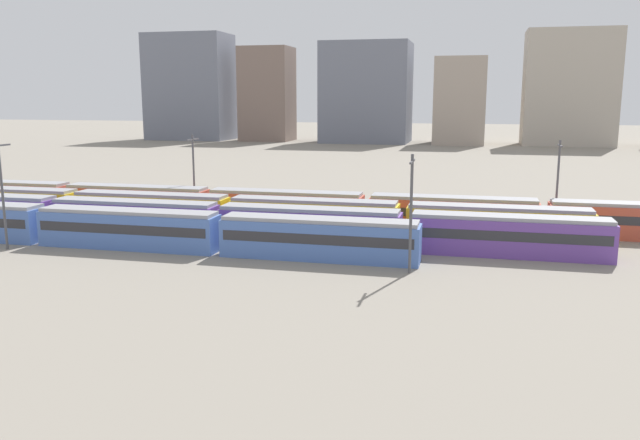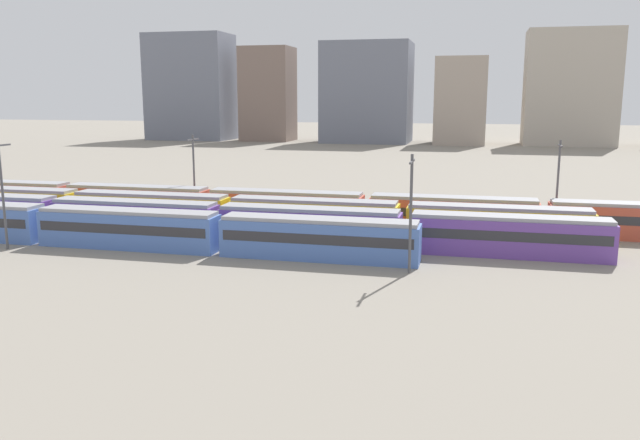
# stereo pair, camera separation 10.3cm
# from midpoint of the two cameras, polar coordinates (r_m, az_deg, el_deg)

# --- Properties ---
(ground_plane) EXTENTS (600.00, 600.00, 0.00)m
(ground_plane) POSITION_cam_midpoint_polar(r_m,az_deg,el_deg) (80.76, -23.91, -0.38)
(ground_plane) COLOR gray
(train_track_0) EXTENTS (55.80, 3.06, 3.75)m
(train_track_0) POSITION_cam_midpoint_polar(r_m,az_deg,el_deg) (64.94, -16.55, -0.71)
(train_track_0) COLOR #4C70BC
(train_track_0) RESTS_ON ground_plane
(train_track_1) EXTENTS (74.70, 3.06, 3.75)m
(train_track_1) POSITION_cam_midpoint_polar(r_m,az_deg,el_deg) (66.38, -8.92, -0.15)
(train_track_1) COLOR #6B429E
(train_track_1) RESTS_ON ground_plane
(train_track_2) EXTENTS (74.70, 3.06, 3.75)m
(train_track_2) POSITION_cam_midpoint_polar(r_m,az_deg,el_deg) (71.44, -7.98, 0.65)
(train_track_2) COLOR yellow
(train_track_2) RESTS_ON ground_plane
(train_track_3) EXTENTS (112.50, 3.06, 3.75)m
(train_track_3) POSITION_cam_midpoint_polar(r_m,az_deg,el_deg) (72.65, 4.08, 0.89)
(train_track_3) COLOR #BC4C38
(train_track_3) RESTS_ON ground_plane
(catenary_pole_0) EXTENTS (0.24, 3.20, 10.50)m
(catenary_pole_0) POSITION_cam_midpoint_polar(r_m,az_deg,el_deg) (67.98, -26.25, 2.45)
(catenary_pole_0) COLOR #4C4C51
(catenary_pole_0) RESTS_ON ground_plane
(catenary_pole_1) EXTENTS (0.24, 3.20, 9.84)m
(catenary_pole_1) POSITION_cam_midpoint_polar(r_m,az_deg,el_deg) (74.43, 20.16, 3.27)
(catenary_pole_1) COLOR #4C4C51
(catenary_pole_1) RESTS_ON ground_plane
(catenary_pole_2) EXTENTS (0.24, 3.20, 9.85)m
(catenary_pole_2) POSITION_cam_midpoint_polar(r_m,az_deg,el_deg) (53.15, 7.97, 1.07)
(catenary_pole_2) COLOR #4C4C51
(catenary_pole_2) RESTS_ON ground_plane
(catenary_pole_3) EXTENTS (0.24, 3.20, 9.84)m
(catenary_pole_3) POSITION_cam_midpoint_polar(r_m,az_deg,el_deg) (81.41, -11.10, 4.32)
(catenary_pole_3) COLOR #4C4C51
(catenary_pole_3) RESTS_ON ground_plane
(distant_building_0) EXTENTS (27.23, 16.77, 35.11)m
(distant_building_0) POSITION_cam_midpoint_polar(r_m,az_deg,el_deg) (228.29, -11.40, 11.39)
(distant_building_0) COLOR slate
(distant_building_0) RESTS_ON ground_plane
(distant_building_1) EXTENTS (16.24, 13.81, 30.41)m
(distant_building_1) POSITION_cam_midpoint_polar(r_m,az_deg,el_deg) (218.26, -4.68, 10.98)
(distant_building_1) COLOR #7A665B
(distant_building_1) RESTS_ON ground_plane
(distant_building_2) EXTENTS (27.43, 20.21, 31.27)m
(distant_building_2) POSITION_cam_midpoint_polar(r_m,az_deg,el_deg) (210.37, 4.12, 11.11)
(distant_building_2) COLOR slate
(distant_building_2) RESTS_ON ground_plane
(distant_building_3) EXTENTS (15.27, 21.07, 26.16)m
(distant_building_3) POSITION_cam_midpoint_polar(r_m,az_deg,el_deg) (207.61, 12.23, 10.20)
(distant_building_3) COLOR #A89989
(distant_building_3) RESTS_ON ground_plane
(distant_building_4) EXTENTS (26.08, 15.92, 33.80)m
(distant_building_4) POSITION_cam_midpoint_polar(r_m,az_deg,el_deg) (209.24, 21.10, 10.78)
(distant_building_4) COLOR #B2A899
(distant_building_4) RESTS_ON ground_plane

